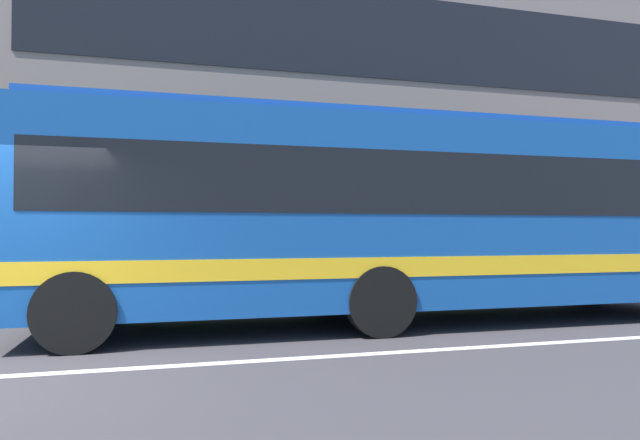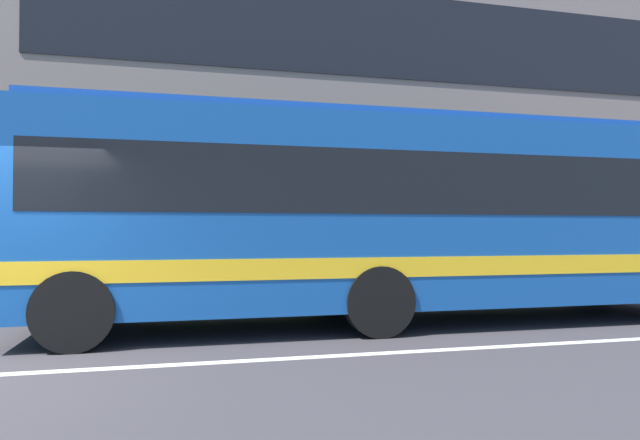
# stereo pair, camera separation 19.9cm
# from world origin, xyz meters

# --- Properties ---
(hedge_row_far) EXTENTS (20.23, 1.10, 1.01)m
(hedge_row_far) POSITION_xyz_m (0.46, 5.52, 0.50)
(hedge_row_far) COLOR #32591D
(hedge_row_far) RESTS_ON ground_plane
(apartment_block_right) EXTENTS (22.59, 9.51, 12.11)m
(apartment_block_right) POSITION_xyz_m (8.74, 13.08, 6.05)
(apartment_block_right) COLOR gray
(apartment_block_right) RESTS_ON ground_plane
(transit_bus) EXTENTS (11.38, 2.55, 3.28)m
(transit_bus) POSITION_xyz_m (5.57, 2.12, 1.81)
(transit_bus) COLOR #154B9C
(transit_bus) RESTS_ON ground_plane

